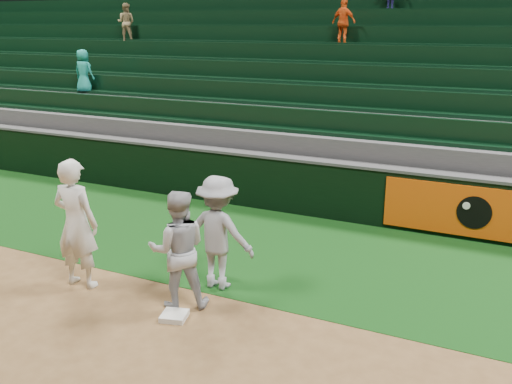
% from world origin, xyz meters
% --- Properties ---
extents(ground, '(70.00, 70.00, 0.00)m').
position_xyz_m(ground, '(0.00, 0.00, 0.00)').
color(ground, brown).
rests_on(ground, ground).
extents(foul_grass, '(36.00, 4.20, 0.01)m').
position_xyz_m(foul_grass, '(0.00, 3.00, 0.00)').
color(foul_grass, black).
rests_on(foul_grass, ground).
extents(first_base, '(0.43, 0.43, 0.08)m').
position_xyz_m(first_base, '(-0.10, 0.03, 0.04)').
color(first_base, silver).
rests_on(first_base, ground).
extents(first_baseman, '(0.79, 0.55, 2.08)m').
position_xyz_m(first_baseman, '(-2.05, 0.30, 1.04)').
color(first_baseman, white).
rests_on(first_baseman, ground).
extents(baserunner, '(1.10, 1.04, 1.79)m').
position_xyz_m(baserunner, '(-0.24, 0.40, 0.89)').
color(baserunner, '#A8AAB3').
rests_on(baserunner, ground).
extents(base_coach, '(1.18, 0.68, 1.82)m').
position_xyz_m(base_coach, '(-0.02, 1.21, 0.92)').
color(base_coach, gray).
rests_on(base_coach, foul_grass).
extents(field_wall, '(36.00, 0.45, 1.25)m').
position_xyz_m(field_wall, '(0.03, 5.20, 0.63)').
color(field_wall, black).
rests_on(field_wall, ground).
extents(stadium_seating, '(36.00, 5.95, 5.42)m').
position_xyz_m(stadium_seating, '(-0.01, 8.97, 1.70)').
color(stadium_seating, '#3A3A3D').
rests_on(stadium_seating, ground).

